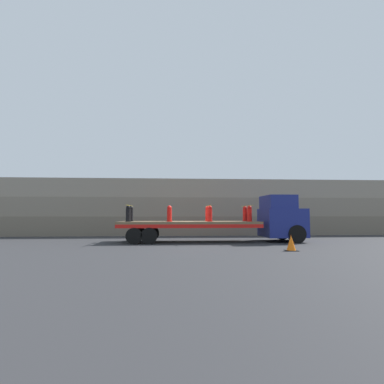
% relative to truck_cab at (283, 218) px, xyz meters
% --- Properties ---
extents(ground_plane, '(120.00, 120.00, 0.00)m').
position_rel_truck_cab_xyz_m(ground_plane, '(-5.65, 0.00, -1.38)').
color(ground_plane, '#2D2D30').
extents(rock_cliff, '(60.00, 3.30, 4.37)m').
position_rel_truck_cab_xyz_m(rock_cliff, '(-5.65, 6.56, 0.81)').
color(rock_cliff, '#706656').
rests_on(rock_cliff, ground_plane).
extents(truck_cab, '(2.32, 2.63, 2.75)m').
position_rel_truck_cab_xyz_m(truck_cab, '(0.00, 0.00, 0.00)').
color(truck_cab, navy).
rests_on(truck_cab, ground_plane).
extents(flatbed_trailer, '(8.17, 2.59, 1.21)m').
position_rel_truck_cab_xyz_m(flatbed_trailer, '(-6.28, 0.00, -0.41)').
color(flatbed_trailer, brown).
rests_on(flatbed_trailer, ground_plane).
extents(fire_hydrant_black_near_0, '(0.33, 0.47, 0.92)m').
position_rel_truck_cab_xyz_m(fire_hydrant_black_near_0, '(-9.14, -0.55, 0.28)').
color(fire_hydrant_black_near_0, black).
rests_on(fire_hydrant_black_near_0, flatbed_trailer).
extents(fire_hydrant_black_far_0, '(0.33, 0.47, 0.92)m').
position_rel_truck_cab_xyz_m(fire_hydrant_black_far_0, '(-9.14, 0.55, 0.28)').
color(fire_hydrant_black_far_0, black).
rests_on(fire_hydrant_black_far_0, flatbed_trailer).
extents(fire_hydrant_red_near_1, '(0.33, 0.47, 0.92)m').
position_rel_truck_cab_xyz_m(fire_hydrant_red_near_1, '(-6.82, -0.55, 0.28)').
color(fire_hydrant_red_near_1, red).
rests_on(fire_hydrant_red_near_1, flatbed_trailer).
extents(fire_hydrant_red_far_1, '(0.33, 0.47, 0.92)m').
position_rel_truck_cab_xyz_m(fire_hydrant_red_far_1, '(-6.82, 0.55, 0.28)').
color(fire_hydrant_red_far_1, red).
rests_on(fire_hydrant_red_far_1, flatbed_trailer).
extents(fire_hydrant_red_near_2, '(0.33, 0.47, 0.92)m').
position_rel_truck_cab_xyz_m(fire_hydrant_red_near_2, '(-4.49, -0.55, 0.28)').
color(fire_hydrant_red_near_2, red).
rests_on(fire_hydrant_red_near_2, flatbed_trailer).
extents(fire_hydrant_red_far_2, '(0.33, 0.47, 0.92)m').
position_rel_truck_cab_xyz_m(fire_hydrant_red_far_2, '(-4.49, 0.55, 0.28)').
color(fire_hydrant_red_far_2, red).
rests_on(fire_hydrant_red_far_2, flatbed_trailer).
extents(fire_hydrant_red_near_3, '(0.33, 0.47, 0.92)m').
position_rel_truck_cab_xyz_m(fire_hydrant_red_near_3, '(-2.17, -0.55, 0.28)').
color(fire_hydrant_red_near_3, red).
rests_on(fire_hydrant_red_near_3, flatbed_trailer).
extents(fire_hydrant_red_far_3, '(0.33, 0.47, 0.92)m').
position_rel_truck_cab_xyz_m(fire_hydrant_red_far_3, '(-2.17, 0.55, 0.28)').
color(fire_hydrant_red_far_3, red).
rests_on(fire_hydrant_red_far_3, flatbed_trailer).
extents(cargo_strap_rear, '(0.05, 2.69, 0.01)m').
position_rel_truck_cab_xyz_m(cargo_strap_rear, '(-9.14, 0.00, 0.76)').
color(cargo_strap_rear, yellow).
rests_on(cargo_strap_rear, fire_hydrant_black_near_0).
extents(cargo_strap_middle, '(0.05, 2.69, 0.01)m').
position_rel_truck_cab_xyz_m(cargo_strap_middle, '(-4.49, 0.00, 0.76)').
color(cargo_strap_middle, yellow).
rests_on(cargo_strap_middle, fire_hydrant_red_near_2).
extents(cargo_strap_front, '(0.05, 2.69, 0.01)m').
position_rel_truck_cab_xyz_m(cargo_strap_front, '(-2.17, 0.00, 0.76)').
color(cargo_strap_front, yellow).
rests_on(cargo_strap_front, fire_hydrant_red_near_3).
extents(traffic_cone, '(0.52, 0.52, 0.70)m').
position_rel_truck_cab_xyz_m(traffic_cone, '(-1.35, -4.56, -1.04)').
color(traffic_cone, black).
rests_on(traffic_cone, ground_plane).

